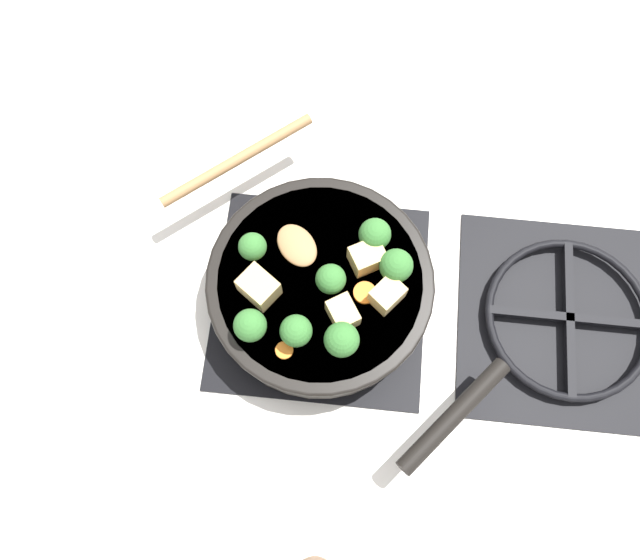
% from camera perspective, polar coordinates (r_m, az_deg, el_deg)
% --- Properties ---
extents(ground_plane, '(2.40, 2.40, 0.00)m').
position_cam_1_polar(ground_plane, '(0.93, -0.00, -1.61)').
color(ground_plane, white).
extents(front_burner_grate, '(0.31, 0.31, 0.03)m').
position_cam_1_polar(front_burner_grate, '(0.91, -0.00, -1.39)').
color(front_burner_grate, black).
rests_on(front_burner_grate, ground_plane).
extents(rear_burner_grate, '(0.31, 0.31, 0.03)m').
position_cam_1_polar(rear_burner_grate, '(0.97, 21.64, -3.35)').
color(rear_burner_grate, black).
rests_on(rear_burner_grate, ground_plane).
extents(skillet_pan, '(0.40, 0.42, 0.06)m').
position_cam_1_polar(skillet_pan, '(0.87, 0.12, -0.64)').
color(skillet_pan, black).
rests_on(skillet_pan, front_burner_grate).
extents(wooden_spoon, '(0.25, 0.24, 0.02)m').
position_cam_1_polar(wooden_spoon, '(0.89, -5.36, 7.78)').
color(wooden_spoon, '#A87A4C').
rests_on(wooden_spoon, skillet_pan).
extents(tofu_cube_center_large, '(0.05, 0.05, 0.03)m').
position_cam_1_polar(tofu_cube_center_large, '(0.83, 6.15, -1.34)').
color(tofu_cube_center_large, '#DBB770').
rests_on(tofu_cube_center_large, skillet_pan).
extents(tofu_cube_near_handle, '(0.06, 0.06, 0.04)m').
position_cam_1_polar(tofu_cube_near_handle, '(0.83, -5.62, -0.67)').
color(tofu_cube_near_handle, '#DBB770').
rests_on(tofu_cube_near_handle, skillet_pan).
extents(tofu_cube_east_chunk, '(0.05, 0.05, 0.03)m').
position_cam_1_polar(tofu_cube_east_chunk, '(0.82, 2.10, -3.06)').
color(tofu_cube_east_chunk, '#DBB770').
rests_on(tofu_cube_east_chunk, skillet_pan).
extents(tofu_cube_west_chunk, '(0.05, 0.06, 0.04)m').
position_cam_1_polar(tofu_cube_west_chunk, '(0.84, 4.34, 2.10)').
color(tofu_cube_west_chunk, '#DBB770').
rests_on(tofu_cube_west_chunk, skillet_pan).
extents(broccoli_floret_near_spoon, '(0.04, 0.04, 0.05)m').
position_cam_1_polar(broccoli_floret_near_spoon, '(0.82, 0.99, 0.08)').
color(broccoli_floret_near_spoon, '#709956').
rests_on(broccoli_floret_near_spoon, skillet_pan).
extents(broccoli_floret_center_top, '(0.04, 0.04, 0.05)m').
position_cam_1_polar(broccoli_floret_center_top, '(0.84, -6.19, 3.04)').
color(broccoli_floret_center_top, '#709956').
rests_on(broccoli_floret_center_top, skillet_pan).
extents(broccoli_floret_east_rim, '(0.04, 0.04, 0.05)m').
position_cam_1_polar(broccoli_floret_east_rim, '(0.84, 5.03, 4.19)').
color(broccoli_floret_east_rim, '#709956').
rests_on(broccoli_floret_east_rim, skillet_pan).
extents(broccoli_floret_west_rim, '(0.04, 0.04, 0.05)m').
position_cam_1_polar(broccoli_floret_west_rim, '(0.80, -2.21, -4.67)').
color(broccoli_floret_west_rim, '#709956').
rests_on(broccoli_floret_west_rim, skillet_pan).
extents(broccoli_floret_north_edge, '(0.05, 0.05, 0.05)m').
position_cam_1_polar(broccoli_floret_north_edge, '(0.83, 6.97, 1.31)').
color(broccoli_floret_north_edge, '#709956').
rests_on(broccoli_floret_north_edge, skillet_pan).
extents(broccoli_floret_south_cluster, '(0.05, 0.05, 0.05)m').
position_cam_1_polar(broccoli_floret_south_cluster, '(0.80, 2.00, -5.48)').
color(broccoli_floret_south_cluster, '#709956').
rests_on(broccoli_floret_south_cluster, skillet_pan).
extents(broccoli_floret_mid_floret, '(0.04, 0.04, 0.05)m').
position_cam_1_polar(broccoli_floret_mid_floret, '(0.81, -6.41, -4.16)').
color(broccoli_floret_mid_floret, '#709956').
rests_on(broccoli_floret_mid_floret, skillet_pan).
extents(carrot_slice_orange_thin, '(0.03, 0.03, 0.01)m').
position_cam_1_polar(carrot_slice_orange_thin, '(0.84, 4.11, -1.16)').
color(carrot_slice_orange_thin, orange).
rests_on(carrot_slice_orange_thin, skillet_pan).
extents(carrot_slice_near_center, '(0.02, 0.02, 0.01)m').
position_cam_1_polar(carrot_slice_near_center, '(0.82, -3.29, -6.44)').
color(carrot_slice_near_center, orange).
rests_on(carrot_slice_near_center, skillet_pan).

